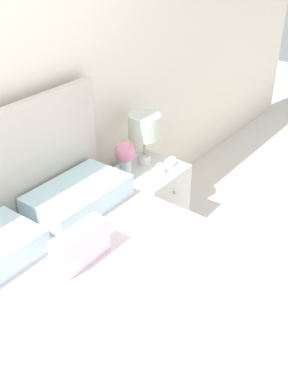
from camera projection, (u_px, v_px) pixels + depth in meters
name	position (u px, v px, depth m)	size (l,w,h in m)	color
ground_plane	(21.00, 293.00, 2.91)	(12.00, 12.00, 0.00)	silver
bed	(145.00, 335.00, 2.22)	(1.47, 2.18, 1.24)	tan
nightstand	(149.00, 199.00, 3.36)	(0.47, 0.46, 0.53)	white
table_lamp	(144.00, 129.00, 3.15)	(0.23, 0.23, 0.38)	white
flower_vase	(125.00, 156.00, 3.06)	(0.15, 0.15, 0.25)	silver
teacup	(160.00, 170.00, 3.15)	(0.10, 0.10, 0.07)	white
alarm_clock	(170.00, 162.00, 3.24)	(0.09, 0.05, 0.06)	white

